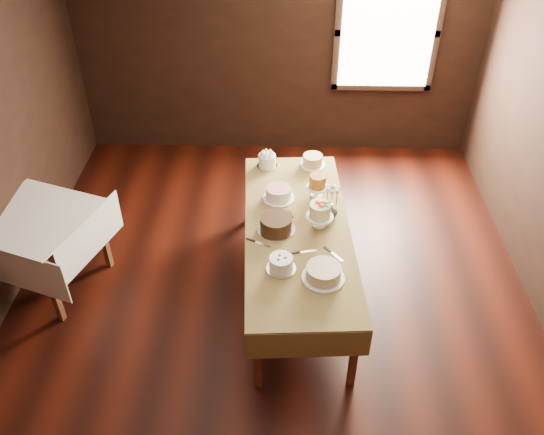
# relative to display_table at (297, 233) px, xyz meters

# --- Properties ---
(floor) EXTENTS (5.00, 6.00, 0.01)m
(floor) POSITION_rel_display_table_xyz_m (-0.23, -0.30, -0.70)
(floor) COLOR black
(floor) RESTS_ON ground
(ceiling) EXTENTS (5.00, 6.00, 0.01)m
(ceiling) POSITION_rel_display_table_xyz_m (-0.23, -0.30, 2.10)
(ceiling) COLOR beige
(ceiling) RESTS_ON wall_back
(wall_back) EXTENTS (5.00, 0.02, 2.80)m
(wall_back) POSITION_rel_display_table_xyz_m (-0.23, 2.70, 0.70)
(wall_back) COLOR black
(wall_back) RESTS_ON ground
(window) EXTENTS (1.10, 0.05, 1.30)m
(window) POSITION_rel_display_table_xyz_m (1.07, 2.64, 0.90)
(window) COLOR #FFEABF
(window) RESTS_ON wall_back
(display_table) EXTENTS (1.09, 2.48, 0.75)m
(display_table) POSITION_rel_display_table_xyz_m (0.00, 0.00, 0.00)
(display_table) COLOR #4C2713
(display_table) RESTS_ON ground
(side_table) EXTENTS (1.23, 1.23, 0.82)m
(side_table) POSITION_rel_display_table_xyz_m (-2.42, 0.03, 0.02)
(side_table) COLOR #4C2713
(side_table) RESTS_ON ground
(cake_meringue) EXTENTS (0.22, 0.22, 0.14)m
(cake_meringue) POSITION_rel_display_table_xyz_m (-0.31, 1.03, 0.12)
(cake_meringue) COLOR silver
(cake_meringue) RESTS_ON display_table
(cake_speckled) EXTENTS (0.29, 0.29, 0.12)m
(cake_speckled) POSITION_rel_display_table_xyz_m (0.17, 1.06, 0.11)
(cake_speckled) COLOR white
(cake_speckled) RESTS_ON display_table
(cake_lattice) EXTENTS (0.35, 0.35, 0.12)m
(cake_lattice) POSITION_rel_display_table_xyz_m (-0.18, 0.46, 0.11)
(cake_lattice) COLOR white
(cake_lattice) RESTS_ON display_table
(cake_caramel) EXTENTS (0.21, 0.21, 0.25)m
(cake_caramel) POSITION_rel_display_table_xyz_m (0.19, 0.52, 0.16)
(cake_caramel) COLOR white
(cake_caramel) RESTS_ON display_table
(cake_chocolate) EXTENTS (0.38, 0.38, 0.13)m
(cake_chocolate) POSITION_rel_display_table_xyz_m (-0.20, -0.02, 0.12)
(cake_chocolate) COLOR silver
(cake_chocolate) RESTS_ON display_table
(cake_flowers) EXTENTS (0.27, 0.27, 0.26)m
(cake_flowers) POSITION_rel_display_table_xyz_m (0.20, 0.05, 0.17)
(cake_flowers) COLOR white
(cake_flowers) RESTS_ON display_table
(cake_swirl) EXTENTS (0.25, 0.25, 0.13)m
(cake_swirl) POSITION_rel_display_table_xyz_m (-0.14, -0.54, 0.12)
(cake_swirl) COLOR silver
(cake_swirl) RESTS_ON display_table
(cake_cream) EXTENTS (0.41, 0.41, 0.12)m
(cake_cream) POSITION_rel_display_table_xyz_m (0.20, -0.64, 0.11)
(cake_cream) COLOR white
(cake_cream) RESTS_ON display_table
(cake_server_a) EXTENTS (0.24, 0.08, 0.01)m
(cake_server_a) POSITION_rel_display_table_xyz_m (0.09, -0.31, 0.06)
(cake_server_a) COLOR silver
(cake_server_a) RESTS_ON display_table
(cake_server_b) EXTENTS (0.17, 0.21, 0.01)m
(cake_server_b) POSITION_rel_display_table_xyz_m (0.33, -0.37, 0.06)
(cake_server_b) COLOR silver
(cake_server_b) RESTS_ON display_table
(cake_server_c) EXTENTS (0.08, 0.24, 0.01)m
(cake_server_c) POSITION_rel_display_table_xyz_m (-0.09, 0.32, 0.06)
(cake_server_c) COLOR silver
(cake_server_c) RESTS_ON display_table
(cake_server_d) EXTENTS (0.17, 0.20, 0.01)m
(cake_server_d) POSITION_rel_display_table_xyz_m (0.29, 0.32, 0.06)
(cake_server_d) COLOR silver
(cake_server_d) RESTS_ON display_table
(cake_server_e) EXTENTS (0.22, 0.13, 0.01)m
(cake_server_e) POSITION_rel_display_table_xyz_m (-0.31, -0.23, 0.06)
(cake_server_e) COLOR silver
(cake_server_e) RESTS_ON display_table
(flower_vase) EXTENTS (0.16, 0.16, 0.13)m
(flower_vase) POSITION_rel_display_table_xyz_m (0.31, 0.19, 0.12)
(flower_vase) COLOR #2D2823
(flower_vase) RESTS_ON display_table
(flower_bouquet) EXTENTS (0.14, 0.14, 0.20)m
(flower_bouquet) POSITION_rel_display_table_xyz_m (0.31, 0.19, 0.31)
(flower_bouquet) COLOR white
(flower_bouquet) RESTS_ON flower_vase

